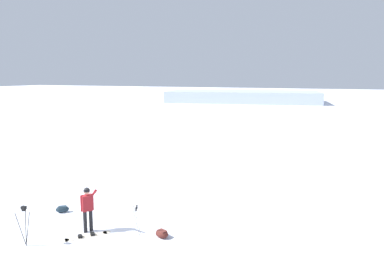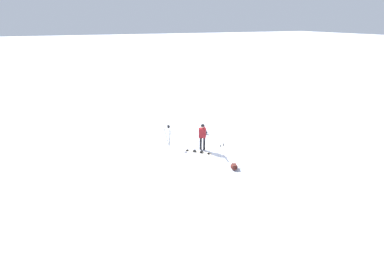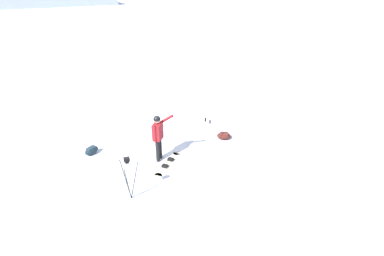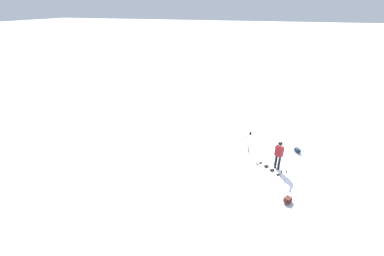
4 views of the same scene
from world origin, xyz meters
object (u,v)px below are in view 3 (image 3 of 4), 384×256
object	(u,v)px
gear_bag_large	(224,136)
gear_bag_small	(92,150)
snowboard	(168,163)
ski_poles	(207,128)
camera_tripod	(128,170)
snowboarder	(158,134)

from	to	relation	value
gear_bag_large	gear_bag_small	xyz separation A→B (m)	(-0.59, -5.01, 0.00)
snowboard	ski_poles	bearing A→B (deg)	110.74
camera_tripod	ski_poles	size ratio (longest dim) A/B	1.22
snowboard	ski_poles	distance (m)	1.99
gear_bag_large	ski_poles	distance (m)	1.09
snowboarder	gear_bag_large	size ratio (longest dim) A/B	2.71
snowboarder	snowboard	world-z (taller)	snowboarder
snowboarder	gear_bag_small	bearing A→B (deg)	-117.61
snowboard	gear_bag_large	bearing A→B (deg)	110.60
gear_bag_large	ski_poles	bearing A→B (deg)	-69.68
snowboarder	gear_bag_large	distance (m)	2.96
snowboarder	gear_bag_small	xyz separation A→B (m)	(-1.17, -2.24, -0.89)
camera_tripod	gear_bag_large	bearing A→B (deg)	119.77
gear_bag_small	ski_poles	bearing A→B (deg)	77.76
snowboard	gear_bag_small	size ratio (longest dim) A/B	2.23
ski_poles	snowboarder	bearing A→B (deg)	-82.01
camera_tripod	snowboard	bearing A→B (deg)	132.42
snowboarder	camera_tripod	world-z (taller)	snowboarder
snowboard	gear_bag_small	xyz separation A→B (m)	(-1.56, -2.44, 0.12)
snowboarder	snowboard	bearing A→B (deg)	27.62
snowboard	gear_bag_large	size ratio (longest dim) A/B	2.15
snowboard	gear_bag_large	world-z (taller)	gear_bag_large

